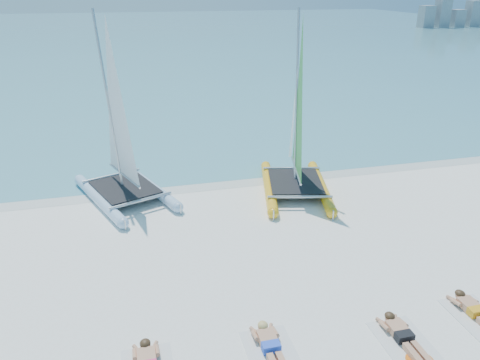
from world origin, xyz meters
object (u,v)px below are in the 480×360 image
object	(u,v)px
catamaran_blue	(119,145)
sunbather_d	(478,313)
sunbather_b	(272,349)
sunbather_c	(405,338)
towel_b	(274,360)
towel_c	(410,349)
catamaran_yellow	(296,134)

from	to	relation	value
catamaran_blue	sunbather_d	size ratio (longest dim) A/B	3.69
sunbather_b	sunbather_c	size ratio (longest dim) A/B	1.00
sunbather_b	sunbather_d	world-z (taller)	same
towel_b	towel_c	size ratio (longest dim) A/B	1.00
catamaran_yellow	sunbather_c	bearing A→B (deg)	-80.26
sunbather_c	towel_b	bearing A→B (deg)	175.90
catamaran_yellow	sunbather_b	size ratio (longest dim) A/B	3.68
catamaran_blue	sunbather_c	size ratio (longest dim) A/B	3.69
catamaran_blue	towel_b	xyz separation A→B (m)	(2.68, -8.61, -1.89)
catamaran_yellow	towel_c	distance (m)	8.67
sunbather_c	sunbather_d	world-z (taller)	same
catamaran_yellow	sunbather_d	bearing A→B (deg)	-65.96
sunbather_b	towel_c	xyz separation A→B (m)	(2.76, -0.58, -0.11)
catamaran_yellow	towel_b	world-z (taller)	catamaran_yellow
sunbather_c	sunbather_b	bearing A→B (deg)	171.96
catamaran_blue	sunbather_c	distance (m)	10.51
towel_b	catamaran_blue	bearing A→B (deg)	107.28
catamaran_blue	towel_c	bearing A→B (deg)	-79.75
sunbather_b	towel_c	bearing A→B (deg)	-11.90
catamaran_blue	catamaran_yellow	size ratio (longest dim) A/B	1.00
towel_b	sunbather_d	size ratio (longest dim) A/B	1.07
towel_c	catamaran_blue	bearing A→B (deg)	121.16
catamaran_blue	sunbather_b	size ratio (longest dim) A/B	3.69
towel_c	catamaran_yellow	bearing A→B (deg)	86.05
catamaran_yellow	sunbather_c	world-z (taller)	catamaran_yellow
sunbather_b	towel_c	world-z (taller)	sunbather_b
sunbather_b	towel_c	size ratio (longest dim) A/B	0.93
catamaran_yellow	sunbather_c	distance (m)	8.45
towel_c	sunbather_d	xyz separation A→B (m)	(2.01, 0.51, 0.11)
sunbather_b	sunbather_c	xyz separation A→B (m)	(2.76, -0.39, 0.00)
towel_c	towel_b	bearing A→B (deg)	171.96
towel_b	sunbather_c	bearing A→B (deg)	-4.10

